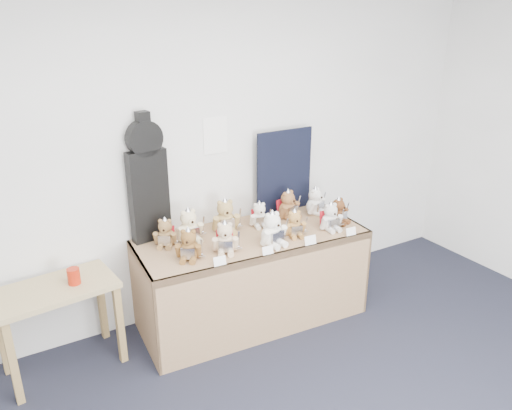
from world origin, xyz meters
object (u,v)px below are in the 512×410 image
side_table (57,302)px  teddy_back_centre_right (260,216)px  teddy_front_right (295,224)px  teddy_front_far_left (189,246)px  teddy_back_end (316,202)px  red_cup (74,276)px  teddy_front_far_right (331,218)px  guitar_case (148,179)px  teddy_front_left (225,239)px  teddy_back_centre_left (225,217)px  teddy_back_right (288,206)px  display_table (255,257)px  teddy_front_end (339,212)px  teddy_front_centre (273,230)px  teddy_back_far_left (165,234)px  teddy_back_left (189,227)px

side_table → teddy_back_centre_right: size_ratio=3.60×
teddy_front_right → teddy_front_far_left: bearing=-170.7°
teddy_back_end → red_cup: bearing=157.4°
teddy_front_far_right → red_cup: bearing=175.3°
teddy_front_right → teddy_back_centre_right: size_ratio=1.04×
guitar_case → teddy_back_end: bearing=-16.8°
teddy_front_left → teddy_back_centre_left: teddy_back_centre_left is taller
guitar_case → teddy_back_right: size_ratio=3.57×
display_table → teddy_front_far_right: teddy_front_far_right is taller
teddy_front_end → teddy_back_centre_left: teddy_back_centre_left is taller
display_table → teddy_back_centre_left: bearing=123.1°
side_table → teddy_front_left: (1.18, -0.30, 0.33)m
teddy_front_centre → teddy_front_far_right: size_ratio=1.15×
teddy_front_right → teddy_back_far_left: (-0.96, 0.35, 0.00)m
teddy_back_right → teddy_back_left: bearing=164.8°
teddy_front_left → teddy_back_centre_left: (0.18, 0.34, 0.02)m
guitar_case → teddy_front_far_left: bearing=-84.5°
side_table → teddy_back_far_left: (0.84, 0.04, 0.32)m
red_cup → teddy_front_right: bearing=-9.8°
guitar_case → teddy_front_end: size_ratio=4.03×
teddy_front_far_right → teddy_back_right: (-0.16, 0.39, 0.01)m
red_cup → teddy_front_right: (1.67, -0.29, 0.14)m
side_table → teddy_front_far_right: (2.12, -0.36, 0.32)m
red_cup → teddy_front_far_right: size_ratio=0.44×
teddy_front_far_left → teddy_back_right: teddy_back_right is taller
teddy_front_far_left → teddy_front_right: bearing=28.5°
teddy_back_end → teddy_back_far_left: (-1.39, 0.05, -0.01)m
teddy_front_far_left → teddy_back_far_left: bearing=133.7°
teddy_front_right → teddy_back_far_left: teddy_back_far_left is taller
teddy_front_left → side_table: bearing=-170.1°
teddy_front_right → teddy_back_centre_left: size_ratio=0.79×
red_cup → teddy_back_end: bearing=0.4°
teddy_front_far_left → teddy_front_right: 0.89m
teddy_front_right → teddy_back_end: (0.43, 0.30, 0.01)m
teddy_front_far_left → teddy_front_left: size_ratio=0.97×
teddy_back_end → guitar_case: bearing=148.2°
teddy_front_far_right → teddy_back_left: size_ratio=0.89×
teddy_front_centre → teddy_front_far_right: (0.56, 0.00, -0.02)m
teddy_front_centre → teddy_back_left: teddy_front_centre is taller
display_table → teddy_front_left: bearing=-159.8°
teddy_front_right → teddy_back_right: bearing=76.5°
side_table → teddy_front_end: 2.31m
teddy_back_centre_left → teddy_front_right: bearing=-26.6°
teddy_back_centre_right → teddy_back_far_left: bearing=-167.7°
teddy_back_left → teddy_back_right: size_ratio=1.05×
display_table → teddy_front_far_right: size_ratio=7.22×
display_table → side_table: 1.51m
teddy_back_centre_right → teddy_back_left: bearing=-167.8°
teddy_back_left → teddy_back_end: size_ratio=1.09×
display_table → teddy_back_left: (-0.46, 0.23, 0.28)m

